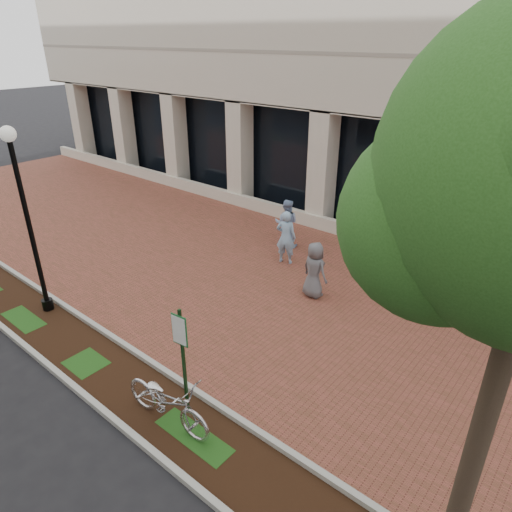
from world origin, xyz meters
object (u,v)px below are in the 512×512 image
Objects in this scene: lamppost at (27,215)px; locked_bicycle at (167,401)px; pedestrian_left at (286,237)px; parking_sign at (182,349)px; pedestrian_right at (314,270)px; pedestrian_mid at (286,223)px.

lamppost reaches higher than locked_bicycle.
pedestrian_left is (3.16, 6.24, -1.81)m from lamppost.
parking_sign is 6.82m from pedestrian_left.
locked_bicycle is at bearing 105.21° from pedestrian_right.
pedestrian_mid reaches higher than locked_bicycle.
pedestrian_mid reaches higher than pedestrian_right.
lamppost reaches higher than pedestrian_mid.
pedestrian_left is at bearing -22.56° from pedestrian_right.
lamppost is at bearing 46.28° from pedestrian_mid.
lamppost is at bearing 44.75° from pedestrian_left.
parking_sign is at bearing 91.99° from pedestrian_left.
pedestrian_mid is 1.03× the size of pedestrian_right.
pedestrian_left is 1.27m from pedestrian_mid.
pedestrian_mid is at bearing -72.63° from pedestrian_left.
parking_sign reaches higher than pedestrian_right.
locked_bicycle is at bearing -104.31° from parking_sign.
parking_sign is 8.05m from pedestrian_mid.
locked_bicycle is 1.21× the size of pedestrian_mid.
pedestrian_mid is 3.38m from pedestrian_right.
parking_sign is at bearing 87.44° from pedestrian_mid.
pedestrian_right is at bearing 128.87° from pedestrian_left.
pedestrian_left is at bearing 63.16° from lamppost.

